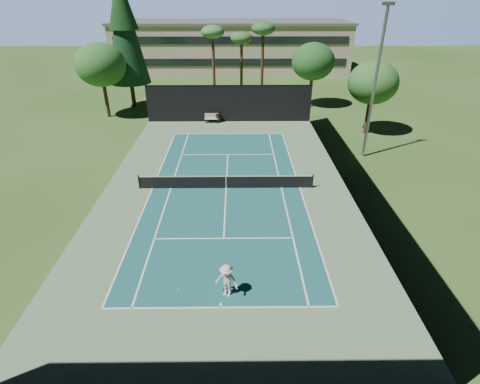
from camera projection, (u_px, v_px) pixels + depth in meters
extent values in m
plane|color=#335720|center=(226.00, 188.00, 27.79)|extent=(160.00, 160.00, 0.00)
cube|color=#61825B|center=(226.00, 188.00, 27.79)|extent=(18.00, 32.00, 0.01)
cube|color=#1B5858|center=(226.00, 188.00, 27.79)|extent=(10.97, 23.77, 0.01)
cube|color=white|center=(220.00, 308.00, 17.34)|extent=(10.97, 0.10, 0.01)
cube|color=white|center=(229.00, 134.00, 38.23)|extent=(10.97, 0.10, 0.01)
cube|color=white|center=(224.00, 238.00, 22.16)|extent=(8.23, 0.10, 0.01)
cube|color=white|center=(228.00, 155.00, 33.41)|extent=(8.23, 0.10, 0.01)
cube|color=white|center=(152.00, 188.00, 27.73)|extent=(0.10, 23.77, 0.01)
cube|color=white|center=(300.00, 188.00, 27.83)|extent=(0.10, 23.77, 0.01)
cube|color=white|center=(171.00, 188.00, 27.74)|extent=(0.10, 23.77, 0.01)
cube|color=white|center=(281.00, 188.00, 27.82)|extent=(0.10, 23.77, 0.01)
cube|color=white|center=(226.00, 188.00, 27.78)|extent=(0.10, 12.80, 0.01)
cube|color=white|center=(221.00, 305.00, 17.47)|extent=(0.10, 0.30, 0.01)
cube|color=white|center=(229.00, 134.00, 38.10)|extent=(0.10, 0.30, 0.01)
cylinder|color=black|center=(139.00, 182.00, 27.47)|extent=(0.10, 0.10, 1.10)
cylinder|color=black|center=(313.00, 181.00, 27.59)|extent=(0.10, 0.10, 1.10)
cube|color=black|center=(226.00, 182.00, 27.55)|extent=(12.80, 0.02, 0.92)
cube|color=white|center=(226.00, 176.00, 27.32)|extent=(12.80, 0.04, 0.07)
cube|color=white|center=(226.00, 182.00, 27.55)|extent=(0.05, 0.03, 0.92)
cube|color=black|center=(229.00, 104.00, 40.90)|extent=(18.00, 0.04, 4.00)
cube|color=black|center=(215.00, 355.00, 12.77)|extent=(18.00, 0.04, 4.00)
cube|color=black|center=(350.00, 163.00, 26.92)|extent=(0.04, 32.00, 4.00)
cube|color=black|center=(100.00, 164.00, 26.76)|extent=(0.04, 32.00, 4.00)
cube|color=black|center=(229.00, 85.00, 39.95)|extent=(18.00, 0.06, 0.06)
imported|color=silver|center=(227.00, 281.00, 17.65)|extent=(1.32, 1.04, 1.79)
sphere|color=#EBF237|center=(179.00, 289.00, 18.35)|extent=(0.08, 0.08, 0.08)
sphere|color=#BFCE2E|center=(174.00, 164.00, 31.54)|extent=(0.06, 0.06, 0.06)
sphere|color=yellow|center=(270.00, 174.00, 29.92)|extent=(0.07, 0.07, 0.07)
sphere|color=#BCD430|center=(195.00, 161.00, 32.16)|extent=(0.07, 0.07, 0.07)
cube|color=beige|center=(212.00, 119.00, 41.23)|extent=(1.50, 0.45, 0.05)
cube|color=beige|center=(212.00, 116.00, 41.27)|extent=(1.50, 0.06, 0.55)
cube|color=black|center=(206.00, 121.00, 41.34)|extent=(0.06, 0.40, 0.42)
cube|color=black|center=(217.00, 121.00, 41.35)|extent=(0.06, 0.40, 0.42)
cylinder|color=black|center=(218.00, 118.00, 41.38)|extent=(0.52, 0.52, 0.90)
cylinder|color=black|center=(218.00, 114.00, 41.16)|extent=(0.56, 0.56, 0.05)
cylinder|color=#442B1D|center=(133.00, 93.00, 46.16)|extent=(0.50, 0.50, 3.60)
cone|color=#123217|center=(124.00, 29.00, 42.73)|extent=(4.80, 4.80, 12.00)
cone|color=black|center=(120.00, 0.00, 41.30)|extent=(3.30, 3.30, 6.00)
cylinder|color=#4B2F20|center=(214.00, 69.00, 46.83)|extent=(0.36, 0.36, 8.55)
ellipsoid|color=#347133|center=(213.00, 32.00, 44.79)|extent=(2.80, 2.80, 1.54)
cylinder|color=#462D1E|center=(241.00, 69.00, 48.84)|extent=(0.36, 0.36, 7.65)
ellipsoid|color=#325A28|center=(242.00, 38.00, 47.01)|extent=(2.80, 2.80, 1.54)
cylinder|color=#442C1D|center=(262.00, 68.00, 45.90)|extent=(0.36, 0.36, 9.00)
ellipsoid|color=#2C5B29|center=(263.00, 28.00, 43.76)|extent=(2.80, 2.80, 1.54)
cylinder|color=#4E3821|center=(310.00, 92.00, 46.39)|extent=(0.40, 0.40, 3.52)
ellipsoid|color=#1F511F|center=(313.00, 62.00, 44.63)|extent=(5.12, 5.12, 4.35)
cylinder|color=#482F1F|center=(367.00, 117.00, 37.68)|extent=(0.40, 0.40, 3.30)
ellipsoid|color=#2D6426|center=(373.00, 83.00, 36.04)|extent=(4.80, 4.80, 4.08)
cylinder|color=#4E3021|center=(107.00, 101.00, 42.59)|extent=(0.40, 0.40, 3.74)
ellipsoid|color=#2B6427|center=(100.00, 65.00, 40.73)|extent=(5.44, 5.44, 4.62)
cube|color=#C1B196|center=(231.00, 47.00, 66.32)|extent=(40.00, 12.00, 8.00)
cube|color=#59595B|center=(231.00, 22.00, 64.37)|extent=(40.50, 12.50, 0.40)
cube|color=black|center=(231.00, 62.00, 61.77)|extent=(38.00, 0.15, 1.20)
cube|color=black|center=(231.00, 40.00, 60.14)|extent=(38.00, 0.15, 1.20)
cylinder|color=#909398|center=(374.00, 88.00, 30.32)|extent=(0.24, 0.24, 12.00)
cube|color=gray|center=(389.00, 4.00, 27.41)|extent=(0.90, 0.25, 0.25)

